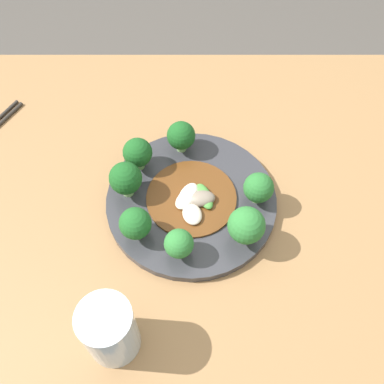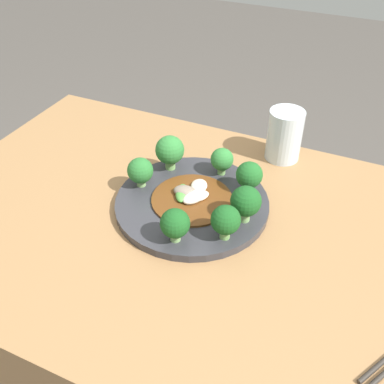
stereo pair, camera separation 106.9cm
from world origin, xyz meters
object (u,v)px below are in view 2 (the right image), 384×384
object	(u,v)px
broccoli_east	(140,171)
broccoli_west	(246,202)
broccoli_south	(222,160)
stirfry_center	(192,196)
drinking_glass	(285,135)
broccoli_north	(175,224)
broccoli_southeast	(170,151)
broccoli_northwest	(226,220)
broccoli_southwest	(249,175)
plate	(192,203)

from	to	relation	value
broccoli_east	broccoli_west	distance (m)	0.22
broccoli_south	broccoli_east	bearing A→B (deg)	38.22
stirfry_center	drinking_glass	bearing A→B (deg)	-115.95
broccoli_north	broccoli_southeast	world-z (taller)	broccoli_southeast
broccoli_southeast	broccoli_east	bearing A→B (deg)	71.02
broccoli_east	drinking_glass	bearing A→B (deg)	-133.20
broccoli_west	broccoli_northwest	size ratio (longest dim) A/B	1.08
broccoli_southwest	broccoli_southeast	bearing A→B (deg)	-2.26
broccoli_east	broccoli_southeast	distance (m)	0.08
broccoli_west	broccoli_southeast	size ratio (longest dim) A/B	0.96
plate	broccoli_north	bearing A→B (deg)	99.56
plate	broccoli_north	size ratio (longest dim) A/B	4.64
broccoli_east	broccoli_west	size ratio (longest dim) A/B	0.86
plate	broccoli_northwest	bearing A→B (deg)	143.66
broccoli_northwest	stirfry_center	distance (m)	0.13
drinking_glass	broccoli_southwest	bearing A→B (deg)	82.14
broccoli_north	drinking_glass	bearing A→B (deg)	-104.88
broccoli_northwest	stirfry_center	bearing A→B (deg)	-37.22
broccoli_southwest	stirfry_center	world-z (taller)	broccoli_southwest
broccoli_east	broccoli_north	world-z (taller)	broccoli_north
drinking_glass	stirfry_center	bearing A→B (deg)	64.05
broccoli_west	stirfry_center	xyz separation A→B (m)	(0.11, -0.02, -0.04)
plate	broccoli_north	distance (m)	0.12
stirfry_center	broccoli_south	bearing A→B (deg)	-102.43
broccoli_northwest	drinking_glass	distance (m)	0.31
broccoli_east	drinking_glass	size ratio (longest dim) A/B	0.54
broccoli_west	stirfry_center	bearing A→B (deg)	-8.30
broccoli_northwest	stirfry_center	size ratio (longest dim) A/B	0.42
broccoli_south	broccoli_northwest	xyz separation A→B (m)	(-0.07, 0.17, 0.00)
broccoli_south	broccoli_southwest	size ratio (longest dim) A/B	0.90
broccoli_southeast	broccoli_south	bearing A→B (deg)	-165.80
broccoli_north	broccoli_northwest	xyz separation A→B (m)	(-0.08, -0.04, 0.00)
broccoli_north	drinking_glass	world-z (taller)	drinking_glass
broccoli_northwest	broccoli_southwest	bearing A→B (deg)	-87.69
stirfry_center	broccoli_northwest	bearing A→B (deg)	142.78
broccoli_east	broccoli_southeast	xyz separation A→B (m)	(-0.03, -0.08, 0.01)
broccoli_southeast	stirfry_center	distance (m)	0.12
broccoli_west	broccoli_north	bearing A→B (deg)	47.01
stirfry_center	broccoli_southwest	bearing A→B (deg)	-143.66
plate	broccoli_east	distance (m)	0.12
broccoli_north	broccoli_east	bearing A→B (deg)	-40.50
broccoli_southeast	broccoli_northwest	bearing A→B (deg)	140.58
drinking_glass	broccoli_east	bearing A→B (deg)	46.80
broccoli_southwest	broccoli_north	xyz separation A→B (m)	(0.07, 0.18, -0.00)
stirfry_center	drinking_glass	distance (m)	0.26
broccoli_southeast	stirfry_center	world-z (taller)	broccoli_southeast
plate	broccoli_south	xyz separation A→B (m)	(-0.02, -0.11, 0.04)
broccoli_southwest	broccoli_east	size ratio (longest dim) A/B	1.06
broccoli_southwest	broccoli_east	xyz separation A→B (m)	(0.20, 0.07, -0.00)
broccoli_south	stirfry_center	world-z (taller)	broccoli_south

